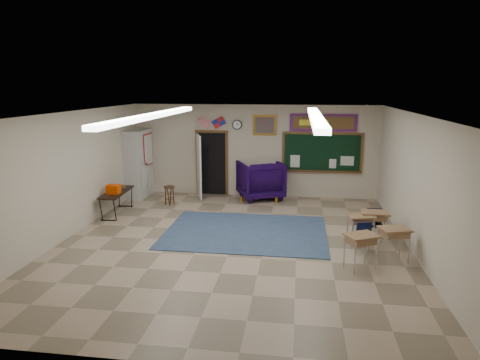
# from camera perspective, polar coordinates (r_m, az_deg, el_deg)

# --- Properties ---
(floor) EXTENTS (9.00, 9.00, 0.00)m
(floor) POSITION_cam_1_polar(r_m,az_deg,el_deg) (10.10, -0.94, -8.40)
(floor) COLOR gray
(floor) RESTS_ON ground
(back_wall) EXTENTS (8.00, 0.04, 3.00)m
(back_wall) POSITION_cam_1_polar(r_m,az_deg,el_deg) (14.05, 1.86, 3.90)
(back_wall) COLOR #BBAF98
(back_wall) RESTS_ON floor
(front_wall) EXTENTS (8.00, 0.04, 3.00)m
(front_wall) POSITION_cam_1_polar(r_m,az_deg,el_deg) (5.46, -8.40, -10.33)
(front_wall) COLOR #BBAF98
(front_wall) RESTS_ON floor
(left_wall) EXTENTS (0.04, 9.00, 3.00)m
(left_wall) POSITION_cam_1_polar(r_m,az_deg,el_deg) (11.00, -22.03, 0.56)
(left_wall) COLOR #BBAF98
(left_wall) RESTS_ON floor
(right_wall) EXTENTS (0.04, 9.00, 3.00)m
(right_wall) POSITION_cam_1_polar(r_m,az_deg,el_deg) (9.88, 22.60, -0.76)
(right_wall) COLOR #BBAF98
(right_wall) RESTS_ON floor
(ceiling) EXTENTS (8.00, 9.00, 0.04)m
(ceiling) POSITION_cam_1_polar(r_m,az_deg,el_deg) (9.45, -1.01, 8.85)
(ceiling) COLOR silver
(ceiling) RESTS_ON back_wall
(area_rug) EXTENTS (4.00, 3.00, 0.02)m
(area_rug) POSITION_cam_1_polar(r_m,az_deg,el_deg) (10.81, 0.77, -6.91)
(area_rug) COLOR #384A6A
(area_rug) RESTS_ON floor
(fluorescent_strips) EXTENTS (3.86, 6.00, 0.10)m
(fluorescent_strips) POSITION_cam_1_polar(r_m,az_deg,el_deg) (9.45, -1.01, 8.48)
(fluorescent_strips) COLOR white
(fluorescent_strips) RESTS_ON ceiling
(doorway) EXTENTS (1.10, 0.89, 2.16)m
(doorway) POSITION_cam_1_polar(r_m,az_deg,el_deg) (14.21, -4.25, 2.17)
(doorway) COLOR black
(doorway) RESTS_ON back_wall
(chalkboard) EXTENTS (2.55, 0.14, 1.30)m
(chalkboard) POSITION_cam_1_polar(r_m,az_deg,el_deg) (13.96, 10.87, 3.48)
(chalkboard) COLOR brown
(chalkboard) RESTS_ON back_wall
(bulletin_board) EXTENTS (2.10, 0.05, 0.55)m
(bulletin_board) POSITION_cam_1_polar(r_m,az_deg,el_deg) (13.85, 11.04, 7.51)
(bulletin_board) COLOR #AF190F
(bulletin_board) RESTS_ON back_wall
(framed_art_print) EXTENTS (0.75, 0.05, 0.65)m
(framed_art_print) POSITION_cam_1_polar(r_m,az_deg,el_deg) (13.88, 3.32, 7.32)
(framed_art_print) COLOR #A16D1F
(framed_art_print) RESTS_ON back_wall
(wall_clock) EXTENTS (0.32, 0.05, 0.32)m
(wall_clock) POSITION_cam_1_polar(r_m,az_deg,el_deg) (13.98, -0.39, 7.38)
(wall_clock) COLOR black
(wall_clock) RESTS_ON back_wall
(wall_flags) EXTENTS (1.16, 0.06, 0.70)m
(wall_flags) POSITION_cam_1_polar(r_m,az_deg,el_deg) (14.09, -3.86, 7.92)
(wall_flags) COLOR red
(wall_flags) RESTS_ON back_wall
(storage_cabinet) EXTENTS (0.59, 1.25, 2.20)m
(storage_cabinet) POSITION_cam_1_polar(r_m,az_deg,el_deg) (14.37, -13.34, 2.13)
(storage_cabinet) COLOR #B1B1AC
(storage_cabinet) RESTS_ON floor
(wingback_armchair) EXTENTS (1.73, 1.75, 1.22)m
(wingback_armchair) POSITION_cam_1_polar(r_m,az_deg,el_deg) (13.85, 2.74, 0.03)
(wingback_armchair) COLOR black
(wingback_armchair) RESTS_ON floor
(student_chair_reading) EXTENTS (0.49, 0.49, 0.77)m
(student_chair_reading) POSITION_cam_1_polar(r_m,az_deg,el_deg) (13.71, 1.12, -1.06)
(student_chair_reading) COLOR black
(student_chair_reading) RESTS_ON floor
(student_chair_desk_a) EXTENTS (0.44, 0.44, 0.73)m
(student_chair_desk_a) POSITION_cam_1_polar(r_m,az_deg,el_deg) (9.83, 15.78, -7.22)
(student_chair_desk_a) COLOR black
(student_chair_desk_a) RESTS_ON floor
(student_chair_desk_b) EXTENTS (0.38, 0.38, 0.76)m
(student_chair_desk_b) POSITION_cam_1_polar(r_m,az_deg,el_deg) (10.60, 17.52, -5.81)
(student_chair_desk_b) COLOR black
(student_chair_desk_b) RESTS_ON floor
(student_desk_front_left) EXTENTS (0.67, 0.56, 0.70)m
(student_desk_front_left) POSITION_cam_1_polar(r_m,az_deg,el_deg) (10.26, 15.77, -6.21)
(student_desk_front_left) COLOR #976B46
(student_desk_front_left) RESTS_ON floor
(student_desk_front_right) EXTENTS (0.63, 0.48, 0.74)m
(student_desk_front_right) POSITION_cam_1_polar(r_m,az_deg,el_deg) (10.51, 17.49, -5.75)
(student_desk_front_right) COLOR #976B46
(student_desk_front_right) RESTS_ON floor
(student_desk_back_left) EXTENTS (0.75, 0.68, 0.72)m
(student_desk_back_left) POSITION_cam_1_polar(r_m,az_deg,el_deg) (8.94, 15.78, -8.94)
(student_desk_back_left) COLOR #976B46
(student_desk_back_left) RESTS_ON floor
(student_desk_back_right) EXTENTS (0.70, 0.60, 0.72)m
(student_desk_back_right) POSITION_cam_1_polar(r_m,az_deg,el_deg) (9.54, 19.82, -7.86)
(student_desk_back_right) COLOR #976B46
(student_desk_back_right) RESTS_ON floor
(folding_table) EXTENTS (0.62, 1.60, 0.90)m
(folding_table) POSITION_cam_1_polar(r_m,az_deg,el_deg) (12.72, -16.08, -2.77)
(folding_table) COLOR black
(folding_table) RESTS_ON floor
(wooden_stool) EXTENTS (0.33, 0.33, 0.58)m
(wooden_stool) POSITION_cam_1_polar(r_m,az_deg,el_deg) (13.31, -9.37, -2.02)
(wooden_stool) COLOR #472815
(wooden_stool) RESTS_ON floor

